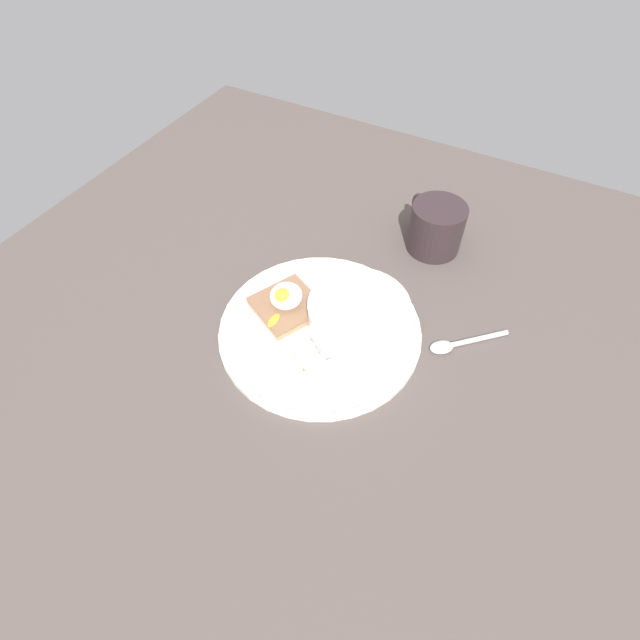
{
  "coord_description": "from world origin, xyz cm",
  "views": [
    {
      "loc": [
        -41.62,
        -22.48,
        61.78
      ],
      "look_at": [
        0.0,
        0.0,
        5.0
      ],
      "focal_mm": 28.0,
      "sensor_mm": 36.0,
      "label": 1
    }
  ],
  "objects_px": {
    "banana_slice_left": "(299,382)",
    "banana_slice_inner": "(333,369)",
    "oatmeal_bowl": "(358,316)",
    "toast_slice": "(287,306)",
    "spoon": "(459,343)",
    "poached_egg": "(285,296)",
    "banana_slice_back": "(301,349)",
    "coffee_mug": "(436,227)",
    "banana_slice_front": "(314,365)",
    "banana_slice_right": "(287,371)"
  },
  "relations": [
    {
      "from": "poached_egg",
      "to": "spoon",
      "type": "distance_m",
      "value": 0.27
    },
    {
      "from": "toast_slice",
      "to": "spoon",
      "type": "bearing_deg",
      "value": -75.06
    },
    {
      "from": "toast_slice",
      "to": "banana_slice_right",
      "type": "height_order",
      "value": "toast_slice"
    },
    {
      "from": "coffee_mug",
      "to": "spoon",
      "type": "relative_size",
      "value": 1.09
    },
    {
      "from": "banana_slice_right",
      "to": "banana_slice_inner",
      "type": "xyz_separation_m",
      "value": [
        0.03,
        -0.06,
        0.0
      ]
    },
    {
      "from": "banana_slice_left",
      "to": "coffee_mug",
      "type": "relative_size",
      "value": 0.37
    },
    {
      "from": "oatmeal_bowl",
      "to": "banana_slice_front",
      "type": "xyz_separation_m",
      "value": [
        -0.09,
        0.02,
        -0.02
      ]
    },
    {
      "from": "coffee_mug",
      "to": "banana_slice_left",
      "type": "bearing_deg",
      "value": 170.69
    },
    {
      "from": "toast_slice",
      "to": "banana_slice_back",
      "type": "height_order",
      "value": "same"
    },
    {
      "from": "banana_slice_inner",
      "to": "banana_slice_right",
      "type": "bearing_deg",
      "value": 119.89
    },
    {
      "from": "oatmeal_bowl",
      "to": "spoon",
      "type": "distance_m",
      "value": 0.16
    },
    {
      "from": "banana_slice_back",
      "to": "banana_slice_inner",
      "type": "xyz_separation_m",
      "value": [
        -0.01,
        -0.06,
        -0.0
      ]
    },
    {
      "from": "oatmeal_bowl",
      "to": "toast_slice",
      "type": "height_order",
      "value": "oatmeal_bowl"
    },
    {
      "from": "coffee_mug",
      "to": "spoon",
      "type": "distance_m",
      "value": 0.22
    },
    {
      "from": "banana_slice_left",
      "to": "oatmeal_bowl",
      "type": "bearing_deg",
      "value": -12.83
    },
    {
      "from": "banana_slice_front",
      "to": "banana_slice_inner",
      "type": "xyz_separation_m",
      "value": [
        0.01,
        -0.03,
        0.0
      ]
    },
    {
      "from": "banana_slice_left",
      "to": "banana_slice_front",
      "type": "bearing_deg",
      "value": -9.67
    },
    {
      "from": "oatmeal_bowl",
      "to": "spoon",
      "type": "height_order",
      "value": "oatmeal_bowl"
    },
    {
      "from": "spoon",
      "to": "banana_slice_right",
      "type": "bearing_deg",
      "value": 131.08
    },
    {
      "from": "toast_slice",
      "to": "banana_slice_inner",
      "type": "xyz_separation_m",
      "value": [
        -0.07,
        -0.12,
        -0.0
      ]
    },
    {
      "from": "poached_egg",
      "to": "banana_slice_front",
      "type": "distance_m",
      "value": 0.12
    },
    {
      "from": "toast_slice",
      "to": "banana_slice_back",
      "type": "relative_size",
      "value": 2.59
    },
    {
      "from": "toast_slice",
      "to": "poached_egg",
      "type": "xyz_separation_m",
      "value": [
        -0.0,
        -0.0,
        0.02
      ]
    },
    {
      "from": "toast_slice",
      "to": "banana_slice_right",
      "type": "distance_m",
      "value": 0.12
    },
    {
      "from": "oatmeal_bowl",
      "to": "poached_egg",
      "type": "relative_size",
      "value": 1.88
    },
    {
      "from": "banana_slice_back",
      "to": "spoon",
      "type": "height_order",
      "value": "banana_slice_back"
    },
    {
      "from": "banana_slice_left",
      "to": "toast_slice",
      "type": "bearing_deg",
      "value": 37.35
    },
    {
      "from": "banana_slice_left",
      "to": "banana_slice_back",
      "type": "distance_m",
      "value": 0.06
    },
    {
      "from": "oatmeal_bowl",
      "to": "banana_slice_inner",
      "type": "bearing_deg",
      "value": -177.39
    },
    {
      "from": "poached_egg",
      "to": "banana_slice_left",
      "type": "xyz_separation_m",
      "value": [
        -0.11,
        -0.08,
        -0.03
      ]
    },
    {
      "from": "spoon",
      "to": "toast_slice",
      "type": "bearing_deg",
      "value": 104.94
    },
    {
      "from": "poached_egg",
      "to": "banana_slice_back",
      "type": "distance_m",
      "value": 0.09
    },
    {
      "from": "toast_slice",
      "to": "spoon",
      "type": "height_order",
      "value": "toast_slice"
    },
    {
      "from": "toast_slice",
      "to": "banana_slice_back",
      "type": "distance_m",
      "value": 0.09
    },
    {
      "from": "poached_egg",
      "to": "banana_slice_inner",
      "type": "height_order",
      "value": "poached_egg"
    },
    {
      "from": "banana_slice_back",
      "to": "coffee_mug",
      "type": "xyz_separation_m",
      "value": [
        0.32,
        -0.09,
        0.03
      ]
    },
    {
      "from": "banana_slice_right",
      "to": "coffee_mug",
      "type": "distance_m",
      "value": 0.37
    },
    {
      "from": "banana_slice_inner",
      "to": "banana_slice_back",
      "type": "bearing_deg",
      "value": 80.77
    },
    {
      "from": "banana_slice_right",
      "to": "banana_slice_inner",
      "type": "height_order",
      "value": "banana_slice_inner"
    },
    {
      "from": "poached_egg",
      "to": "banana_slice_back",
      "type": "height_order",
      "value": "poached_egg"
    },
    {
      "from": "banana_slice_right",
      "to": "coffee_mug",
      "type": "bearing_deg",
      "value": -13.11
    },
    {
      "from": "oatmeal_bowl",
      "to": "banana_slice_front",
      "type": "bearing_deg",
      "value": 166.02
    },
    {
      "from": "toast_slice",
      "to": "banana_slice_front",
      "type": "distance_m",
      "value": 0.12
    },
    {
      "from": "banana_slice_left",
      "to": "banana_slice_inner",
      "type": "distance_m",
      "value": 0.05
    },
    {
      "from": "poached_egg",
      "to": "banana_slice_back",
      "type": "bearing_deg",
      "value": -134.73
    },
    {
      "from": "banana_slice_front",
      "to": "oatmeal_bowl",
      "type": "bearing_deg",
      "value": -13.98
    },
    {
      "from": "banana_slice_left",
      "to": "banana_slice_right",
      "type": "distance_m",
      "value": 0.02
    },
    {
      "from": "banana_slice_left",
      "to": "banana_slice_inner",
      "type": "bearing_deg",
      "value": -39.29
    },
    {
      "from": "banana_slice_back",
      "to": "coffee_mug",
      "type": "bearing_deg",
      "value": -14.96
    },
    {
      "from": "banana_slice_inner",
      "to": "coffee_mug",
      "type": "height_order",
      "value": "coffee_mug"
    }
  ]
}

